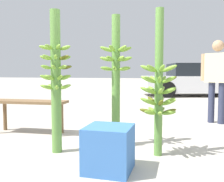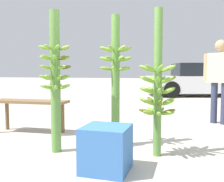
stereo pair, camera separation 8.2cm
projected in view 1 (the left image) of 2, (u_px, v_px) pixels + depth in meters
ground_plane at (102, 158)px, 2.76m from camera, size 80.00×80.00×0.00m
banana_stalk_left at (56, 79)px, 2.92m from camera, size 0.38×0.38×1.67m
banana_stalk_center at (116, 76)px, 3.19m from camera, size 0.42×0.43×1.67m
banana_stalk_right at (159, 86)px, 2.81m from camera, size 0.43×0.44×1.66m
vendor_person at (217, 74)px, 4.63m from camera, size 0.59×0.39×1.55m
market_bench at (28, 107)px, 3.89m from camera, size 1.23×0.42×0.52m
parked_car at (195, 80)px, 10.26m from camera, size 4.43×2.79×1.32m
produce_crate at (109, 148)px, 2.40m from camera, size 0.44×0.44×0.44m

